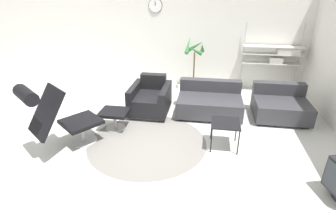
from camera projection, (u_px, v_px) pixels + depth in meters
The scene contains 11 objects.
ground_plane at pixel (146, 139), 4.61m from camera, with size 12.00×12.00×0.00m, color silver.
wall_back at pixel (171, 31), 6.70m from camera, with size 12.00×0.09×2.80m.
round_rug at pixel (147, 142), 4.51m from camera, with size 2.03×2.03×0.01m.
lounge_chair at pixel (55, 113), 4.02m from camera, with size 1.11×1.22×1.17m.
ottoman at pixel (115, 115), 4.84m from camera, with size 0.52×0.44×0.37m.
armchair_red at pixel (150, 100), 5.49m from camera, with size 0.79×0.90×0.74m.
couch_low at pixel (209, 103), 5.45m from camera, with size 1.30×0.91×0.64m.
couch_second at pixel (280, 106), 5.28m from camera, with size 1.04×0.90×0.64m.
side_table at pixel (225, 125), 4.24m from camera, with size 0.46×0.46×0.45m.
potted_plant at pixel (194, 70), 6.59m from camera, with size 0.48×0.47×1.34m.
shelf_unit at pixel (277, 55), 6.32m from camera, with size 1.38×0.28×1.66m.
Camera 1 is at (1.00, -3.83, 2.46)m, focal length 28.00 mm.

